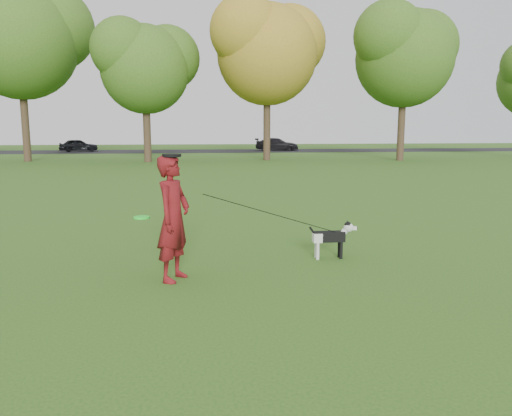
{
  "coord_description": "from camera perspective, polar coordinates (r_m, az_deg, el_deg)",
  "views": [
    {
      "loc": [
        -0.86,
        -7.84,
        2.24
      ],
      "look_at": [
        0.08,
        0.08,
        0.95
      ],
      "focal_mm": 35.0,
      "sensor_mm": 36.0,
      "label": 1
    }
  ],
  "objects": [
    {
      "name": "ground",
      "position": [
        8.2,
        -0.52,
        -6.67
      ],
      "size": [
        120.0,
        120.0,
        0.0
      ],
      "primitive_type": "plane",
      "color": "#285116",
      "rests_on": "ground"
    },
    {
      "name": "road",
      "position": [
        47.9,
        -5.82,
        6.49
      ],
      "size": [
        120.0,
        7.0,
        0.02
      ],
      "primitive_type": "cube",
      "color": "black",
      "rests_on": "ground"
    },
    {
      "name": "man_held_items",
      "position": [
        7.91,
        2.41,
        -0.84
      ],
      "size": [
        3.34,
        1.12,
        1.43
      ],
      "color": "#1FFB2C",
      "rests_on": "ground"
    },
    {
      "name": "car_left",
      "position": [
        49.06,
        -19.63,
        6.76
      ],
      "size": [
        3.68,
        2.32,
        1.17
      ],
      "primitive_type": "imported",
      "rotation": [
        0.0,
        0.0,
        1.87
      ],
      "color": "black",
      "rests_on": "road"
    },
    {
      "name": "tree_row",
      "position": [
        34.3,
        -8.08,
        17.78
      ],
      "size": [
        51.74,
        8.86,
        12.01
      ],
      "color": "#38281C",
      "rests_on": "ground"
    },
    {
      "name": "car_right",
      "position": [
        48.49,
        2.4,
        7.28
      ],
      "size": [
        4.41,
        2.44,
        1.21
      ],
      "primitive_type": "imported",
      "rotation": [
        0.0,
        0.0,
        1.39
      ],
      "color": "black",
      "rests_on": "road"
    },
    {
      "name": "man",
      "position": [
        7.38,
        -9.43,
        -1.17
      ],
      "size": [
        0.69,
        0.8,
        1.86
      ],
      "primitive_type": "imported",
      "rotation": [
        0.0,
        0.0,
        1.14
      ],
      "color": "#570C14",
      "rests_on": "ground"
    },
    {
      "name": "dog",
      "position": [
        8.7,
        8.75,
        -3.14
      ],
      "size": [
        0.86,
        0.17,
        0.65
      ],
      "color": "black",
      "rests_on": "ground"
    }
  ]
}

